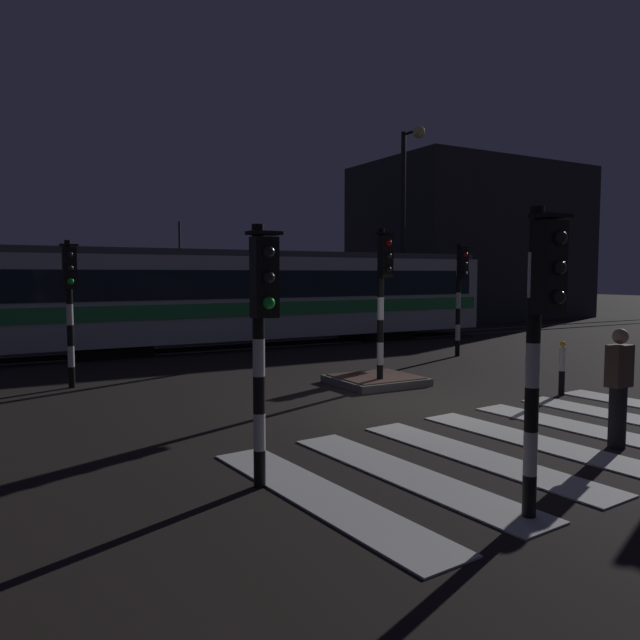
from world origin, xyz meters
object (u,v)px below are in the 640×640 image
Objects in this scene: traffic_light_corner_far_left at (70,291)px; pedestrian_waiting_at_kerb at (618,387)px; traffic_light_kerb_mid_left at (542,316)px; traffic_light_corner_near_left at (262,316)px; bollard_island_edge at (562,368)px; traffic_light_corner_far_right at (461,283)px; traffic_light_median_centre at (383,283)px; street_lamp_trackside_right at (407,209)px; tram at (258,295)px.

traffic_light_corner_far_left reaches higher than pedestrian_waiting_at_kerb.
traffic_light_kerb_mid_left is 2.97m from traffic_light_corner_near_left.
traffic_light_kerb_mid_left is 2.83× the size of bollard_island_edge.
traffic_light_corner_far_right reaches higher than bollard_island_edge.
traffic_light_corner_near_left is 5.29m from pedestrian_waiting_at_kerb.
street_lamp_trackside_right is at bearing 49.49° from traffic_light_median_centre.
traffic_light_corner_far_right is 6.14m from bollard_island_edge.
traffic_light_median_centre is 5.62m from pedestrian_waiting_at_kerb.
traffic_light_corner_near_left is 1.78× the size of pedestrian_waiting_at_kerb.
traffic_light_corner_near_left is at bearing -165.36° from bollard_island_edge.
traffic_light_median_centre is 5.78m from traffic_light_corner_far_right.
traffic_light_corner_far_left reaches higher than bollard_island_edge.
traffic_light_corner_far_left is at bearing -160.74° from street_lamp_trackside_right.
traffic_light_corner_far_left is 10.38m from traffic_light_kerb_mid_left.
traffic_light_median_centre reaches higher than traffic_light_corner_far_right.
pedestrian_waiting_at_kerb is at bearing -130.33° from bollard_island_edge.
traffic_light_corner_near_left is 14.16m from tram.
traffic_light_corner_far_right reaches higher than pedestrian_waiting_at_kerb.
street_lamp_trackside_right is (6.48, 7.58, 2.61)m from traffic_light_median_centre.
traffic_light_kerb_mid_left is 0.17× the size of tram.
traffic_light_corner_far_right is 6.93m from tram.
traffic_light_corner_far_right is 0.43× the size of street_lamp_trackside_right.
tram is (-4.16, 5.53, -0.47)m from traffic_light_corner_far_right.
bollard_island_edge is (2.71, -2.50, -1.72)m from traffic_light_median_centre.
traffic_light_kerb_mid_left is at bearing -73.02° from traffic_light_corner_far_left.
bollard_island_edge is (2.50, 2.94, -0.32)m from pedestrian_waiting_at_kerb.
pedestrian_waiting_at_kerb is (-6.27, -13.02, -4.02)m from street_lamp_trackside_right.
traffic_light_median_centre is 1.14× the size of traffic_light_corner_near_left.
traffic_light_corner_near_left reaches higher than pedestrian_waiting_at_kerb.
traffic_light_corner_far_right is (4.95, 2.97, -0.06)m from traffic_light_median_centre.
street_lamp_trackside_right is 7.03× the size of bollard_island_edge.
pedestrian_waiting_at_kerb is at bearing -87.80° from traffic_light_median_centre.
traffic_light_corner_near_left is at bearing 169.26° from pedestrian_waiting_at_kerb.
traffic_light_median_centre is at bearing -95.36° from tram.
traffic_light_corner_far_left is 0.93× the size of traffic_light_median_centre.
traffic_light_corner_far_right is at bearing 67.66° from bollard_island_edge.
bollard_island_edge is (1.91, -10.99, -1.19)m from tram.
traffic_light_median_centre reaches higher than bollard_island_edge.
traffic_light_corner_far_left is at bearing -141.95° from tram.
traffic_light_kerb_mid_left is 0.40× the size of street_lamp_trackside_right.
traffic_light_corner_near_left reaches higher than bollard_island_edge.
street_lamp_trackside_right is at bearing -9.16° from tram.
traffic_light_median_centre is 7.26m from traffic_light_kerb_mid_left.
traffic_light_corner_far_right is 9.75m from pedestrian_waiting_at_kerb.
traffic_light_corner_far_left is 6.74m from traffic_light_median_centre.
traffic_light_corner_near_left is 7.96m from bollard_island_edge.
pedestrian_waiting_at_kerb reaches higher than bollard_island_edge.
traffic_light_corner_far_right is at bearing 37.16° from traffic_light_corner_near_left.
traffic_light_corner_far_left is at bearing 97.56° from traffic_light_corner_near_left.
street_lamp_trackside_right is 4.56× the size of pedestrian_waiting_at_kerb.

